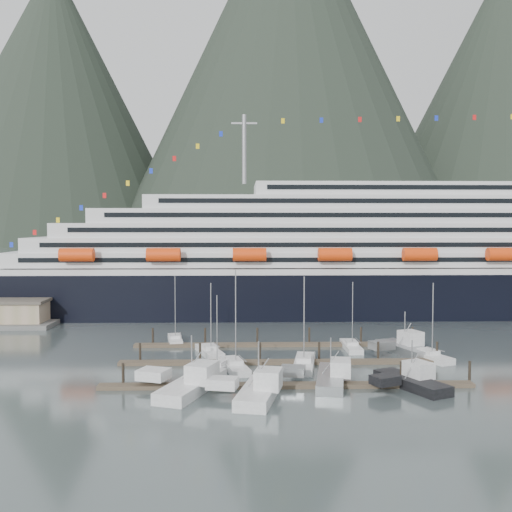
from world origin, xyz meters
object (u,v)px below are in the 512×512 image
object	(u,v)px
sailboat_b	(234,366)
sailboat_c	(219,368)
sailboat_d	(304,364)
sailboat_g	(351,347)
sailboat_e	(175,340)
sailboat_h	(428,357)
trawler_e	(404,348)
trawler_d	(411,381)
cruise_ship	(413,262)
trawler_a	(191,384)
sailboat_a	(210,352)
trawler_c	(329,377)
trawler_b	(257,391)

from	to	relation	value
sailboat_b	sailboat_c	bearing A→B (deg)	89.64
sailboat_d	sailboat_g	size ratio (longest dim) A/B	1.18
sailboat_e	sailboat_h	size ratio (longest dim) A/B	0.98
sailboat_e	sailboat_g	world-z (taller)	sailboat_e
sailboat_c	trawler_e	size ratio (longest dim) A/B	0.93
sailboat_d	trawler_d	size ratio (longest dim) A/B	1.19
sailboat_c	sailboat_g	world-z (taller)	sailboat_g
sailboat_e	sailboat_c	bearing A→B (deg)	-166.93
cruise_ship	trawler_a	world-z (taller)	cruise_ship
sailboat_b	sailboat_e	distance (m)	22.97
trawler_a	sailboat_a	bearing A→B (deg)	16.47
trawler_c	cruise_ship	bearing A→B (deg)	-14.99
sailboat_h	sailboat_g	bearing A→B (deg)	29.79
sailboat_d	trawler_e	world-z (taller)	sailboat_d
sailboat_d	trawler_a	distance (m)	19.89
sailboat_d	sailboat_c	bearing A→B (deg)	107.25
sailboat_g	cruise_ship	bearing A→B (deg)	-27.82
sailboat_c	trawler_a	world-z (taller)	sailboat_c
sailboat_h	sailboat_e	bearing A→B (deg)	47.46
sailboat_a	sailboat_b	xyz separation A→B (m)	(4.04, -9.93, 0.02)
sailboat_c	trawler_d	bearing A→B (deg)	-90.22
cruise_ship	sailboat_b	xyz separation A→B (m)	(-41.84, -55.29, -11.61)
sailboat_b	trawler_d	size ratio (longest dim) A/B	1.27
cruise_ship	sailboat_h	world-z (taller)	cruise_ship
trawler_c	trawler_a	bearing A→B (deg)	110.31
sailboat_b	sailboat_h	world-z (taller)	sailboat_b
trawler_d	trawler_e	size ratio (longest dim) A/B	0.97
sailboat_c	trawler_d	distance (m)	26.57
sailboat_b	sailboat_e	bearing A→B (deg)	14.10
sailboat_g	trawler_e	bearing A→B (deg)	-114.18
sailboat_a	sailboat_c	xyz separation A→B (m)	(1.95, -10.43, -0.02)
trawler_b	sailboat_d	bearing A→B (deg)	-12.52
sailboat_a	sailboat_e	distance (m)	12.34
sailboat_c	sailboat_h	world-z (taller)	sailboat_h
cruise_ship	trawler_e	world-z (taller)	cruise_ship
sailboat_c	trawler_a	size ratio (longest dim) A/B	0.77
sailboat_a	trawler_a	size ratio (longest dim) A/B	0.83
sailboat_a	sailboat_h	bearing A→B (deg)	-114.96
sailboat_h	sailboat_b	bearing A→B (deg)	78.05
sailboat_a	sailboat_g	bearing A→B (deg)	-98.68
cruise_ship	sailboat_a	bearing A→B (deg)	-135.33
sailboat_a	sailboat_h	size ratio (longest dim) A/B	0.97
sailboat_c	sailboat_g	bearing A→B (deg)	-35.45
sailboat_g	sailboat_h	world-z (taller)	sailboat_h
cruise_ship	trawler_a	distance (m)	82.20
trawler_c	sailboat_d	bearing A→B (deg)	24.18
sailboat_c	trawler_e	bearing A→B (deg)	-49.05
sailboat_e	trawler_e	distance (m)	39.35
sailboat_g	sailboat_h	distance (m)	13.17
sailboat_c	sailboat_a	bearing A→B (deg)	31.90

